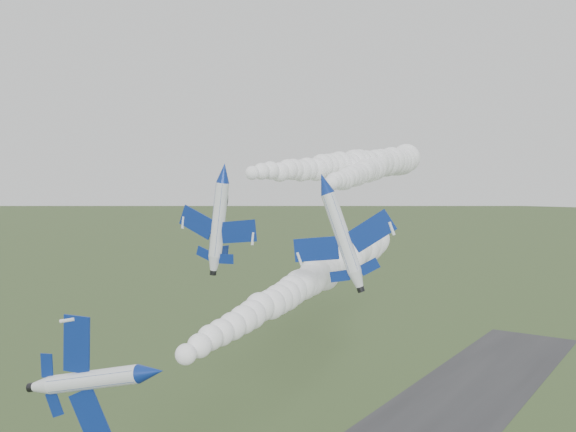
% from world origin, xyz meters
% --- Properties ---
extents(jet_lead, '(4.86, 12.44, 10.18)m').
position_xyz_m(jet_lead, '(8.16, -1.53, 32.01)').
color(jet_lead, white).
extents(smoke_trail_jet_lead, '(22.97, 66.61, 5.46)m').
position_xyz_m(smoke_trail_jet_lead, '(0.53, 34.35, 33.80)').
color(smoke_trail_jet_lead, white).
extents(jet_pair_left, '(11.34, 13.74, 3.58)m').
position_xyz_m(jet_pair_left, '(-6.05, 24.38, 47.12)').
color(jet_pair_left, white).
extents(smoke_trail_jet_pair_left, '(8.41, 66.85, 5.93)m').
position_xyz_m(smoke_trail_jet_pair_left, '(-8.91, 60.78, 48.57)').
color(smoke_trail_jet_pair_left, white).
extents(jet_pair_right, '(10.73, 13.03, 4.46)m').
position_xyz_m(jet_pair_right, '(7.89, 24.44, 45.94)').
color(jet_pair_right, white).
extents(smoke_trail_jet_pair_right, '(27.26, 58.62, 4.65)m').
position_xyz_m(smoke_trail_jet_pair_right, '(-3.72, 56.79, 47.45)').
color(smoke_trail_jet_pair_right, white).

